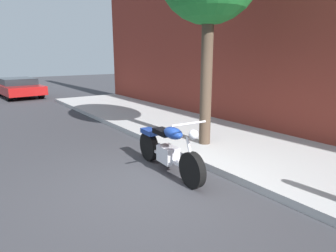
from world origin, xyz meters
name	(u,v)px	position (x,y,z in m)	size (l,w,h in m)	color
ground_plane	(158,186)	(0.00, 0.00, 0.00)	(60.00, 60.00, 0.00)	#38383D
sidewalk	(260,152)	(0.00, 2.85, 0.07)	(22.11, 3.26, 0.14)	#B1B1B1
motorcycle	(168,150)	(-0.41, 0.52, 0.45)	(2.25, 0.70, 1.13)	black
parked_car_red	(18,87)	(-13.98, 0.06, 0.55)	(4.17, 2.16, 1.03)	black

